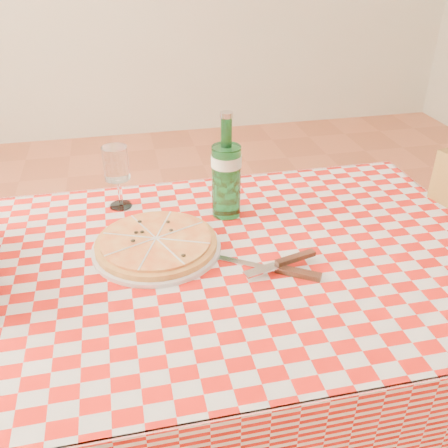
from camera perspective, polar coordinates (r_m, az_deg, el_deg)
The scene contains 6 objects.
dining_table at distance 1.28m, azimuth 1.47°, elevation -7.38°, with size 1.20×0.80×0.75m.
tablecloth at distance 1.22m, azimuth 1.52°, elevation -3.88°, with size 1.30×0.90×0.01m, color #B2120B.
pizza_plate at distance 1.25m, azimuth -7.74°, elevation -2.10°, with size 0.32×0.32×0.04m, color #CF9045, non-canonical shape.
water_bottle at distance 1.33m, azimuth 0.27°, elevation 6.66°, with size 0.08×0.08×0.29m, color #18612A, non-canonical shape.
wine_glass at distance 1.43m, azimuth -12.06°, elevation 5.21°, with size 0.07×0.07×0.18m, color white, non-canonical shape.
cutlery at distance 1.17m, azimuth 6.01°, elevation -4.79°, with size 0.27×0.22×0.03m, color silver, non-canonical shape.
Camera 1 is at (-0.25, -0.98, 1.44)m, focal length 40.00 mm.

